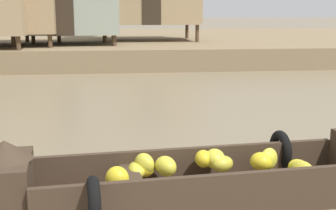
{
  "coord_description": "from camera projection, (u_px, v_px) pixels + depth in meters",
  "views": [
    {
      "loc": [
        -1.55,
        0.06,
        2.12
      ],
      "look_at": [
        -0.65,
        7.49,
        0.61
      ],
      "focal_mm": 49.67,
      "sensor_mm": 36.0,
      "label": 1
    }
  ],
  "objects": [
    {
      "name": "stilt_house_mid_right",
      "position": [
        67.0,
        4.0,
        18.87
      ],
      "size": [
        4.89,
        3.84,
        3.32
      ],
      "color": "#4C3826",
      "rests_on": "riverbank_strip"
    },
    {
      "name": "ground_plane",
      "position": [
        184.0,
        109.0,
        10.27
      ],
      "size": [
        300.0,
        300.0,
        0.0
      ],
      "primitive_type": "plane",
      "color": "#7A6B51"
    },
    {
      "name": "riverbank_strip",
      "position": [
        139.0,
        43.0,
        25.95
      ],
      "size": [
        160.0,
        20.0,
        0.8
      ],
      "primitive_type": "cube",
      "color": "#7F6B4C",
      "rests_on": "ground"
    },
    {
      "name": "banana_boat",
      "position": [
        203.0,
        176.0,
        5.25
      ],
      "size": [
        4.78,
        1.96,
        0.84
      ],
      "color": "#3D2D21",
      "rests_on": "ground"
    }
  ]
}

